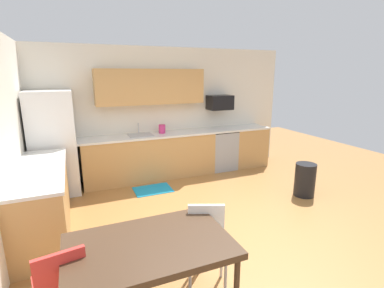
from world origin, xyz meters
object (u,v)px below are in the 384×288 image
Objects in this scene: dining_table at (150,249)px; kettle at (162,129)px; chair_near_table at (207,241)px; oven_range at (221,149)px; trash_bin at (305,180)px; refrigerator at (54,144)px; chair_far_side at (61,284)px; microwave at (220,102)px.

dining_table is 3.76m from kettle.
oven_range is at bearing 59.31° from chair_near_table.
chair_near_table is 1.42× the size of trash_bin.
refrigerator reaches higher than trash_bin.
trash_bin is at bearing -71.44° from oven_range.
chair_far_side is at bearing -160.26° from trash_bin.
kettle is at bearing 135.49° from trash_bin.
microwave is (3.45, 0.18, 0.58)m from refrigerator.
microwave is at bearing 46.43° from chair_far_side.
chair_near_table is at bearing 3.72° from chair_far_side.
chair_far_side is (0.14, -3.30, -0.43)m from refrigerator.
oven_range is at bearing -2.07° from kettle.
oven_range is 4.36m from dining_table.
kettle is at bearing 177.93° from oven_range.
trash_bin is at bearing -72.28° from microwave.
refrigerator is at bearing 92.41° from chair_far_side.
kettle reaches higher than chair_near_table.
refrigerator is 3.34m from chair_far_side.
refrigerator is 3.52m from dining_table.
kettle is (-1.39, -0.05, -0.50)m from microwave.
kettle is (1.21, 3.54, 0.32)m from dining_table.
refrigerator reaches higher than dining_table.
chair_near_table is 4.25× the size of kettle.
kettle is (-2.04, 2.01, 0.72)m from trash_bin.
chair_near_table is (-1.96, -3.40, -1.02)m from microwave.
chair_far_side is at bearing 171.68° from dining_table.
microwave is at bearing 60.06° from chair_near_table.
refrigerator is at bearing -177.02° from microwave.
trash_bin is at bearing 27.09° from chair_near_table.
chair_near_table is (0.64, 0.19, -0.19)m from dining_table.
kettle reaches higher than oven_range.
chair_far_side is 3.97m from kettle.
refrigerator is at bearing 114.97° from chair_near_table.
chair_far_side reaches higher than dining_table.
chair_far_side is 4.23m from trash_bin.
trash_bin is at bearing -24.56° from refrigerator.
chair_near_table reaches higher than dining_table.
oven_range is at bearing 108.56° from trash_bin.
oven_range is 1.69× the size of microwave.
chair_near_table is 1.36m from chair_far_side.
microwave is 0.64× the size of chair_near_table.
dining_table is 1.65× the size of chair_far_side.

